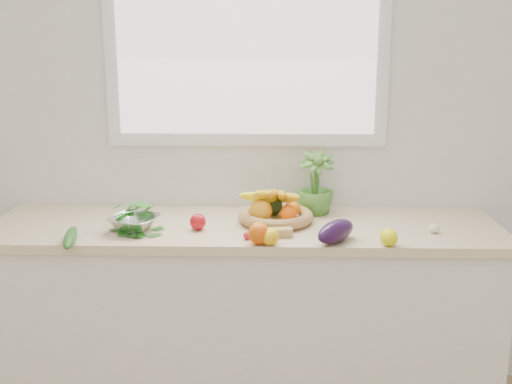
{
  "coord_description": "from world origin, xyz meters",
  "views": [
    {
      "loc": [
        0.11,
        -0.75,
        1.73
      ],
      "look_at": [
        0.05,
        1.93,
        1.05
      ],
      "focal_mm": 45.0,
      "sensor_mm": 36.0,
      "label": 1
    }
  ],
  "objects_px": {
    "eggplant": "(336,231)",
    "potted_herb": "(315,184)",
    "fruit_basket": "(275,212)",
    "cucumber": "(70,237)",
    "colander_with_spinach": "(134,218)",
    "apple": "(198,222)"
  },
  "relations": [
    {
      "from": "cucumber",
      "to": "potted_herb",
      "type": "height_order",
      "value": "potted_herb"
    },
    {
      "from": "cucumber",
      "to": "potted_herb",
      "type": "xyz_separation_m",
      "value": [
        1.01,
        0.46,
        0.11
      ]
    },
    {
      "from": "fruit_basket",
      "to": "colander_with_spinach",
      "type": "distance_m",
      "value": 0.61
    },
    {
      "from": "eggplant",
      "to": "colander_with_spinach",
      "type": "bearing_deg",
      "value": 171.25
    },
    {
      "from": "colander_with_spinach",
      "to": "cucumber",
      "type": "bearing_deg",
      "value": -143.32
    },
    {
      "from": "fruit_basket",
      "to": "cucumber",
      "type": "bearing_deg",
      "value": -159.64
    },
    {
      "from": "colander_with_spinach",
      "to": "fruit_basket",
      "type": "bearing_deg",
      "value": 13.03
    },
    {
      "from": "apple",
      "to": "colander_with_spinach",
      "type": "relative_size",
      "value": 0.27
    },
    {
      "from": "apple",
      "to": "colander_with_spinach",
      "type": "bearing_deg",
      "value": -175.32
    },
    {
      "from": "apple",
      "to": "eggplant",
      "type": "height_order",
      "value": "eggplant"
    },
    {
      "from": "eggplant",
      "to": "potted_herb",
      "type": "relative_size",
      "value": 0.73
    },
    {
      "from": "potted_herb",
      "to": "eggplant",
      "type": "bearing_deg",
      "value": -82.26
    },
    {
      "from": "cucumber",
      "to": "potted_herb",
      "type": "bearing_deg",
      "value": 24.49
    },
    {
      "from": "eggplant",
      "to": "colander_with_spinach",
      "type": "distance_m",
      "value": 0.85
    },
    {
      "from": "apple",
      "to": "potted_herb",
      "type": "xyz_separation_m",
      "value": [
        0.52,
        0.27,
        0.1
      ]
    },
    {
      "from": "cucumber",
      "to": "colander_with_spinach",
      "type": "bearing_deg",
      "value": 36.68
    },
    {
      "from": "apple",
      "to": "fruit_basket",
      "type": "height_order",
      "value": "fruit_basket"
    },
    {
      "from": "potted_herb",
      "to": "fruit_basket",
      "type": "xyz_separation_m",
      "value": [
        -0.19,
        -0.15,
        -0.09
      ]
    },
    {
      "from": "fruit_basket",
      "to": "eggplant",
      "type": "bearing_deg",
      "value": -47.7
    },
    {
      "from": "fruit_basket",
      "to": "colander_with_spinach",
      "type": "bearing_deg",
      "value": -166.97
    },
    {
      "from": "potted_herb",
      "to": "colander_with_spinach",
      "type": "relative_size",
      "value": 1.19
    },
    {
      "from": "apple",
      "to": "cucumber",
      "type": "relative_size",
      "value": 0.27
    }
  ]
}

